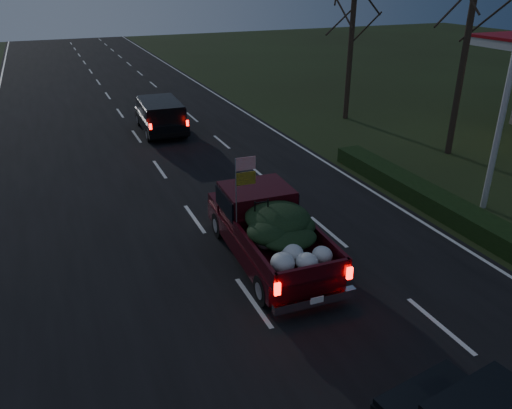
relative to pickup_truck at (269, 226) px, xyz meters
name	(u,v)px	position (x,y,z in m)	size (l,w,h in m)	color
ground	(253,303)	(-1.21, -1.76, -1.04)	(120.00, 120.00, 0.00)	black
road_asphalt	(253,302)	(-1.21, -1.76, -1.03)	(14.00, 120.00, 0.02)	black
hedge_row	(426,196)	(6.59, 1.24, -0.74)	(1.00, 10.00, 0.60)	black
bare_tree_mid	(473,2)	(11.29, 5.24, 5.31)	(3.60, 3.60, 8.50)	black
bare_tree_far	(353,19)	(10.29, 12.24, 4.19)	(3.60, 3.60, 7.00)	black
pickup_truck	(269,226)	(0.00, 0.00, 0.00)	(2.25, 5.39, 2.79)	#3A080F
lead_suv	(160,113)	(0.14, 13.51, -0.04)	(2.12, 4.71, 1.33)	black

